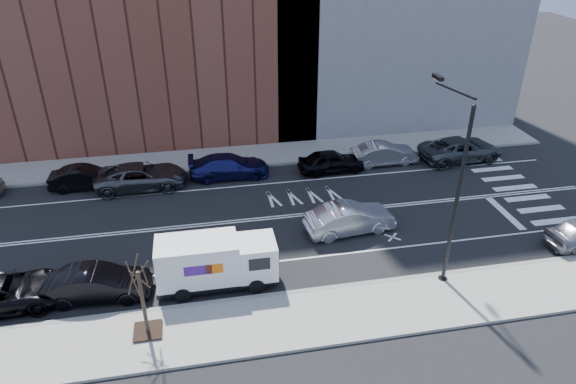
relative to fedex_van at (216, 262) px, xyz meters
name	(u,v)px	position (x,y,z in m)	size (l,w,h in m)	color
ground	(276,217)	(3.85, 5.60, -1.37)	(120.00, 120.00, 0.00)	black
sidewalk_near	(310,318)	(3.85, -3.20, -1.30)	(44.00, 3.60, 0.15)	gray
sidewalk_far	(256,155)	(3.85, 14.40, -1.30)	(44.00, 3.60, 0.15)	gray
curb_near	(301,292)	(3.85, -1.40, -1.29)	(44.00, 0.25, 0.17)	gray
curb_far	(260,165)	(3.85, 12.60, -1.29)	(44.00, 0.25, 0.17)	gray
crosswalk	(521,193)	(19.85, 5.60, -1.37)	(3.00, 14.00, 0.01)	white
road_markings	(276,217)	(3.85, 5.60, -1.37)	(40.00, 8.60, 0.01)	white
streetlight	(454,185)	(10.85, -1.31, 3.70)	(0.44, 4.02, 9.34)	black
street_tree	(144,308)	(-3.15, -2.80, 0.08)	(1.20, 1.20, 3.75)	black
fedex_van	(216,262)	(0.00, 0.00, 0.00)	(5.75, 2.09, 2.62)	black
far_parked_b	(85,178)	(-7.69, 11.60, -0.64)	(1.56, 4.48, 1.47)	black
far_parked_c	(141,176)	(-4.15, 10.96, -0.56)	(2.69, 5.84, 1.62)	#484A4F
far_parked_d	(229,166)	(1.63, 11.46, -0.59)	(2.19, 5.39, 1.56)	navy
far_parked_e	(331,161)	(8.62, 10.91, -0.60)	(1.83, 4.55, 1.55)	black
far_parked_f	(384,154)	(12.65, 11.43, -0.60)	(1.65, 4.73, 1.56)	#A4A5A9
far_parked_g	(461,149)	(18.30, 11.00, -0.55)	(2.75, 5.95, 1.65)	#424548
driving_sedan	(350,219)	(7.65, 3.37, -0.54)	(1.76, 5.06, 1.67)	silver
near_parked_rear_a	(98,284)	(-5.47, 0.10, -0.58)	(1.68, 4.81, 1.59)	black
near_parked_rear_b	(3,293)	(-9.61, 0.30, -0.61)	(2.52, 5.47, 1.52)	black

